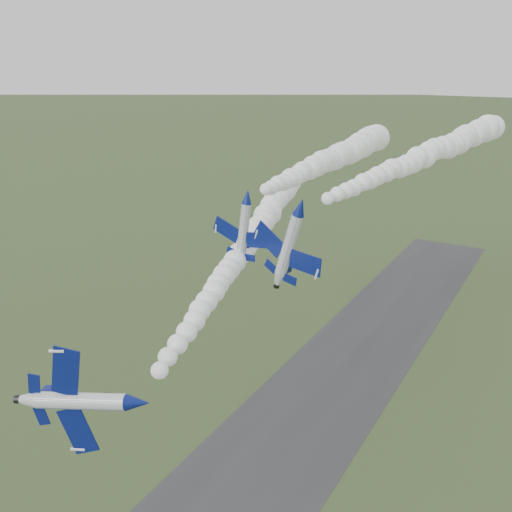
# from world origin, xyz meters

# --- Properties ---
(runway) EXTENTS (24.00, 260.00, 0.04)m
(runway) POSITION_xyz_m (0.00, 30.00, 0.02)
(runway) COLOR #303032
(runway) RESTS_ON ground
(jet_lead) EXTENTS (6.10, 13.03, 11.08)m
(jet_lead) POSITION_xyz_m (5.90, -8.33, 33.30)
(jet_lead) COLOR silver
(smoke_trail_jet_lead) EXTENTS (31.52, 74.73, 4.81)m
(smoke_trail_jet_lead) POSITION_xyz_m (-6.61, 32.37, 35.66)
(smoke_trail_jet_lead) COLOR white
(jet_pair_left) EXTENTS (9.76, 11.83, 3.05)m
(jet_pair_left) POSITION_xyz_m (-2.50, 24.77, 44.57)
(jet_pair_left) COLOR silver
(smoke_trail_jet_pair_left) EXTENTS (7.05, 55.84, 5.75)m
(smoke_trail_jet_pair_left) POSITION_xyz_m (-2.78, 55.04, 45.43)
(smoke_trail_jet_pair_left) COLOR white
(jet_pair_right) EXTENTS (11.39, 14.03, 4.49)m
(jet_pair_right) POSITION_xyz_m (6.29, 23.44, 44.54)
(jet_pair_right) COLOR silver
(smoke_trail_jet_pair_right) EXTENTS (17.64, 66.98, 5.16)m
(smoke_trail_jet_pair_right) POSITION_xyz_m (13.05, 60.07, 46.64)
(smoke_trail_jet_pair_right) COLOR white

